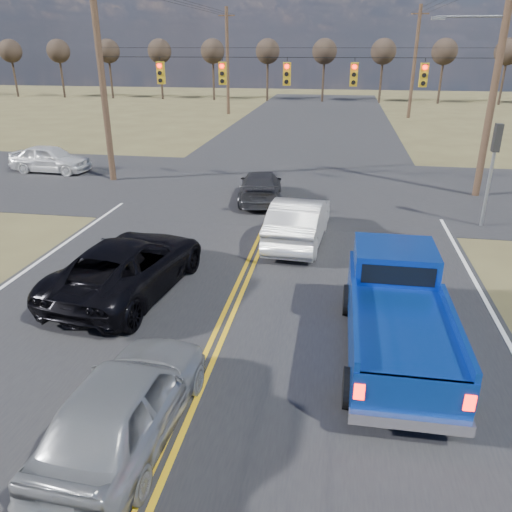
% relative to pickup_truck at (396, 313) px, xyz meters
% --- Properties ---
extents(ground, '(160.00, 160.00, 0.00)m').
position_rel_pickup_truck_xyz_m(ground, '(-4.06, -4.02, -1.02)').
color(ground, brown).
rests_on(ground, ground).
extents(road_main, '(14.00, 120.00, 0.02)m').
position_rel_pickup_truck_xyz_m(road_main, '(-4.06, 5.98, -1.02)').
color(road_main, '#28282B').
rests_on(road_main, ground).
extents(road_cross, '(120.00, 12.00, 0.02)m').
position_rel_pickup_truck_xyz_m(road_cross, '(-4.06, 13.98, -1.02)').
color(road_cross, '#28282B').
rests_on(road_cross, ground).
extents(signal_gantry, '(19.60, 4.83, 10.00)m').
position_rel_pickup_truck_xyz_m(signal_gantry, '(-3.56, 13.77, 4.04)').
color(signal_gantry, '#473323').
rests_on(signal_gantry, ground).
extents(utility_poles, '(19.60, 58.32, 10.00)m').
position_rel_pickup_truck_xyz_m(utility_poles, '(-4.06, 12.98, 4.21)').
color(utility_poles, '#473323').
rests_on(utility_poles, ground).
extents(treeline, '(87.00, 117.80, 7.40)m').
position_rel_pickup_truck_xyz_m(treeline, '(-4.06, 22.94, 4.68)').
color(treeline, '#33261C').
rests_on(treeline, ground).
extents(pickup_truck, '(2.27, 5.62, 2.11)m').
position_rel_pickup_truck_xyz_m(pickup_truck, '(0.00, 0.00, 0.00)').
color(pickup_truck, black).
rests_on(pickup_truck, ground).
extents(silver_suv, '(2.01, 4.52, 1.51)m').
position_rel_pickup_truck_xyz_m(silver_suv, '(-4.86, -3.53, -0.27)').
color(silver_suv, gray).
rests_on(silver_suv, ground).
extents(black_suv, '(3.33, 5.96, 1.58)m').
position_rel_pickup_truck_xyz_m(black_suv, '(-7.11, 1.99, -0.23)').
color(black_suv, black).
rests_on(black_suv, ground).
extents(white_car_queue, '(2.06, 5.01, 1.61)m').
position_rel_pickup_truck_xyz_m(white_car_queue, '(-2.74, 6.63, -0.21)').
color(white_car_queue, silver).
rests_on(white_car_queue, ground).
extents(dgrey_car_queue, '(2.37, 4.74, 1.32)m').
position_rel_pickup_truck_xyz_m(dgrey_car_queue, '(-4.86, 11.48, -0.36)').
color(dgrey_car_queue, '#2F2F34').
rests_on(dgrey_car_queue, ground).
extents(cross_car_west, '(2.02, 4.49, 1.50)m').
position_rel_pickup_truck_xyz_m(cross_car_west, '(-17.18, 15.10, -0.27)').
color(cross_car_west, white).
rests_on(cross_car_west, ground).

